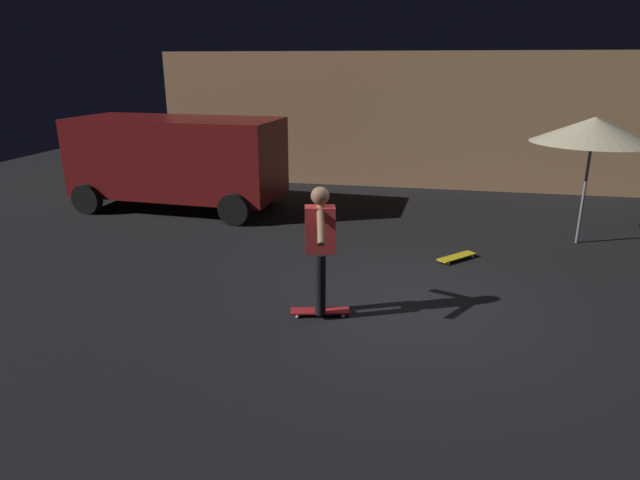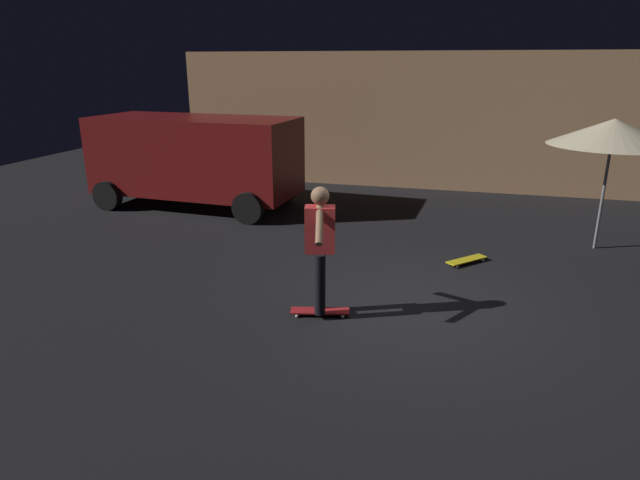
{
  "view_description": "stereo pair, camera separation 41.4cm",
  "coord_description": "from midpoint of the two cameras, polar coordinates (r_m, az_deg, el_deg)",
  "views": [
    {
      "loc": [
        0.11,
        -7.03,
        3.2
      ],
      "look_at": [
        -1.17,
        -0.62,
        1.05
      ],
      "focal_mm": 30.46,
      "sensor_mm": 36.0,
      "label": 1
    },
    {
      "loc": [
        0.51,
        -6.93,
        3.2
      ],
      "look_at": [
        -1.17,
        -0.62,
        1.05
      ],
      "focal_mm": 30.46,
      "sensor_mm": 36.0,
      "label": 2
    }
  ],
  "objects": [
    {
      "name": "patio_umbrella",
      "position": [
        10.67,
        25.82,
        10.36
      ],
      "size": [
        2.1,
        2.1,
        2.3
      ],
      "color": "slate",
      "rests_on": "ground_plane"
    },
    {
      "name": "skateboard_spare",
      "position": [
        9.43,
        12.96,
        -1.76
      ],
      "size": [
        0.68,
        0.7,
        0.07
      ],
      "color": "gold",
      "rests_on": "ground_plane"
    },
    {
      "name": "skater",
      "position": [
        6.88,
        -1.72,
        -0.12
      ],
      "size": [
        0.42,
        0.98,
        1.67
      ],
      "color": "black",
      "rests_on": "skateboard_ridden"
    },
    {
      "name": "parked_van",
      "position": [
        12.78,
        -15.66,
        8.34
      ],
      "size": [
        4.71,
        2.44,
        2.03
      ],
      "color": "maroon",
      "rests_on": "ground_plane"
    },
    {
      "name": "low_building",
      "position": [
        16.05,
        7.79,
        12.79
      ],
      "size": [
        12.86,
        3.17,
        3.47
      ],
      "color": "#AD7F56",
      "rests_on": "ground_plane"
    },
    {
      "name": "ground_plane",
      "position": [
        7.68,
        8.01,
        -6.6
      ],
      "size": [
        28.0,
        28.0,
        0.0
      ],
      "primitive_type": "plane",
      "color": "black"
    },
    {
      "name": "skateboard_ridden",
      "position": [
        7.25,
        -1.65,
        -7.51
      ],
      "size": [
        0.81,
        0.37,
        0.07
      ],
      "color": "#AD1E23",
      "rests_on": "ground_plane"
    }
  ]
}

